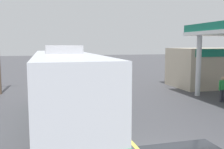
{
  "coord_description": "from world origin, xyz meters",
  "views": [
    {
      "loc": [
        -3.16,
        -7.49,
        3.74
      ],
      "look_at": [
        1.5,
        10.0,
        1.6
      ],
      "focal_mm": 41.13,
      "sensor_mm": 36.0,
      "label": 1
    }
  ],
  "objects": [
    {
      "name": "ground",
      "position": [
        0.0,
        20.0,
        0.0
      ],
      "size": [
        120.0,
        120.0,
        0.0
      ],
      "primitive_type": "plane",
      "color": "#424247"
    },
    {
      "name": "lane_divider_stripe",
      "position": [
        0.0,
        15.0,
        0.0
      ],
      "size": [
        0.16,
        50.0,
        0.01
      ],
      "primitive_type": "cube",
      "color": "#D8CC4C",
      "rests_on": "ground"
    },
    {
      "name": "coach_bus_main",
      "position": [
        -2.28,
        4.03,
        1.72
      ],
      "size": [
        2.6,
        11.04,
        3.69
      ],
      "color": "silver",
      "rests_on": "ground"
    },
    {
      "name": "minibus_opposing_lane",
      "position": [
        2.43,
        21.93,
        1.47
      ],
      "size": [
        2.04,
        6.13,
        2.44
      ],
      "color": "#BFB799",
      "rests_on": "ground"
    },
    {
      "name": "pedestrian_near_pump",
      "position": [
        7.98,
        6.49,
        0.93
      ],
      "size": [
        0.55,
        0.22,
        1.66
      ],
      "color": "#33333F",
      "rests_on": "ground"
    }
  ]
}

